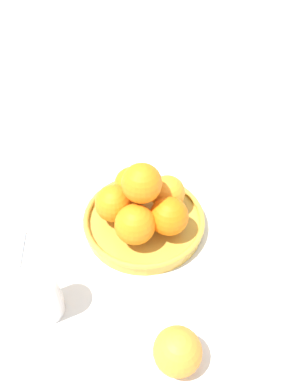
% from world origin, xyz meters
% --- Properties ---
extents(ground_plane, '(4.00, 4.00, 0.00)m').
position_xyz_m(ground_plane, '(0.00, 0.00, 0.00)').
color(ground_plane, silver).
extents(fruit_bowl, '(0.26, 0.26, 0.03)m').
position_xyz_m(fruit_bowl, '(0.00, 0.00, 0.02)').
color(fruit_bowl, gold).
rests_on(fruit_bowl, ground_plane).
extents(orange_pile, '(0.19, 0.19, 0.14)m').
position_xyz_m(orange_pile, '(-0.00, -0.00, 0.08)').
color(orange_pile, orange).
rests_on(orange_pile, fruit_bowl).
extents(stray_orange, '(0.08, 0.08, 0.08)m').
position_xyz_m(stray_orange, '(-0.07, -0.28, 0.04)').
color(stray_orange, orange).
rests_on(stray_orange, ground_plane).
extents(drinking_glass, '(0.07, 0.07, 0.11)m').
position_xyz_m(drinking_glass, '(-0.24, -0.11, 0.06)').
color(drinking_glass, white).
rests_on(drinking_glass, ground_plane).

